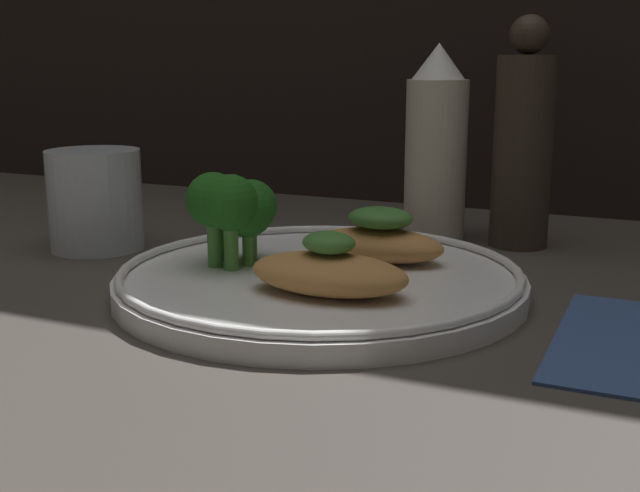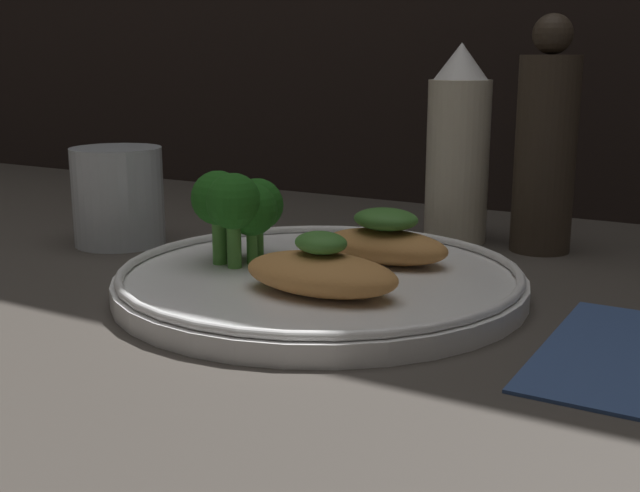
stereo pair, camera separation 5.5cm
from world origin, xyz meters
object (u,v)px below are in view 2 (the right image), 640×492
plate (320,280)px  drinking_glass (118,196)px  sauce_bottle (458,148)px  pepper_grinder (546,146)px  broccoli_bunch (238,205)px

plate → drinking_glass: (-23.06, 4.49, 3.27)cm
sauce_bottle → pepper_grinder: size_ratio=0.89×
broccoli_bunch → drinking_glass: (-16.41, 4.77, -1.45)cm
broccoli_bunch → plate: bearing=2.4°
sauce_bottle → drinking_glass: (-25.22, -15.99, -4.04)cm
sauce_bottle → pepper_grinder: bearing=0.0°
plate → broccoli_bunch: bearing=-177.6°
drinking_glass → broccoli_bunch: bearing=-16.2°
drinking_glass → sauce_bottle: bearing=32.4°
broccoli_bunch → pepper_grinder: 26.69cm
plate → drinking_glass: bearing=169.0°
sauce_bottle → pepper_grinder: pepper_grinder is taller
pepper_grinder → drinking_glass: 36.85cm
pepper_grinder → drinking_glass: (-32.87, -15.99, -4.66)cm
broccoli_bunch → sauce_bottle: (8.82, 20.76, 2.60)cm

